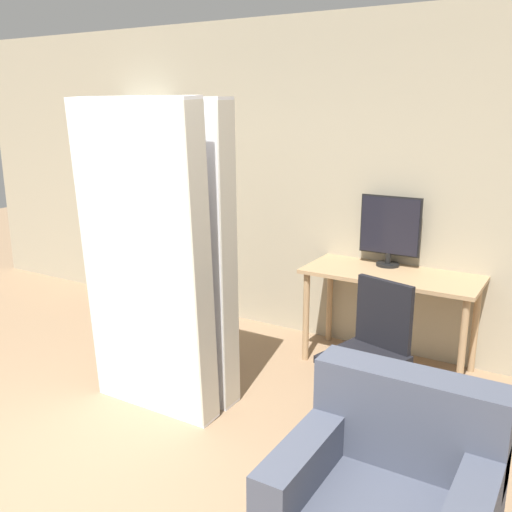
# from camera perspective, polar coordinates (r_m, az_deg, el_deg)

# --- Properties ---
(wall_back) EXTENTS (8.00, 0.06, 2.70)m
(wall_back) POSITION_cam_1_polar(r_m,az_deg,el_deg) (4.95, 4.53, 7.39)
(wall_back) COLOR tan
(wall_back) RESTS_ON ground
(desk) EXTENTS (1.31, 0.58, 0.76)m
(desk) POSITION_cam_1_polar(r_m,az_deg,el_deg) (4.46, 13.33, -2.97)
(desk) COLOR tan
(desk) RESTS_ON ground
(monitor) EXTENTS (0.48, 0.18, 0.55)m
(monitor) POSITION_cam_1_polar(r_m,az_deg,el_deg) (4.55, 13.25, 2.70)
(monitor) COLOR black
(monitor) RESTS_ON desk
(office_chair) EXTENTS (0.54, 0.54, 0.92)m
(office_chair) POSITION_cam_1_polar(r_m,az_deg,el_deg) (3.75, 11.13, -10.93)
(office_chair) COLOR #4C4C51
(office_chair) RESTS_ON ground
(bookshelf) EXTENTS (0.61, 0.32, 2.04)m
(bookshelf) POSITION_cam_1_polar(r_m,az_deg,el_deg) (5.83, -11.61, 4.80)
(bookshelf) COLOR beige
(bookshelf) RESTS_ON ground
(mattress_near) EXTENTS (0.92, 0.28, 2.04)m
(mattress_near) POSITION_cam_1_polar(r_m,az_deg,el_deg) (3.67, -10.97, -0.68)
(mattress_near) COLOR silver
(mattress_near) RESTS_ON ground
(mattress_far) EXTENTS (0.92, 0.22, 2.04)m
(mattress_far) POSITION_cam_1_polar(r_m,az_deg,el_deg) (3.88, -8.21, 0.24)
(mattress_far) COLOR silver
(mattress_far) RESTS_ON ground
(armchair) EXTENTS (0.85, 0.80, 0.85)m
(armchair) POSITION_cam_1_polar(r_m,az_deg,el_deg) (2.72, 13.00, -23.35)
(armchair) COLOR #474C5B
(armchair) RESTS_ON ground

